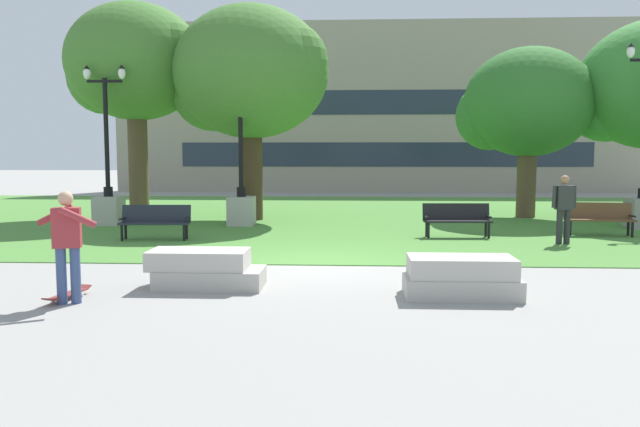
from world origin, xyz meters
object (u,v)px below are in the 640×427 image
Objects in this scene: lamp_post_right at (241,194)px; lamp_post_center at (108,193)px; park_bench_near_right at (155,220)px; park_bench_far_left at (457,218)px; person_bystander_near_lawn at (564,205)px; concrete_block_left at (461,278)px; person_skateboarder at (67,240)px; concrete_block_center at (205,269)px; skateboard at (68,294)px; park_bench_near_left at (599,217)px.

lamp_post_right is 0.98× the size of lamp_post_center.
park_bench_near_right is 1.00× the size of park_bench_far_left.
lamp_post_center is 2.91× the size of person_bystander_near_lawn.
person_skateboarder is (-6.01, -0.77, 0.67)m from concrete_block_left.
person_bystander_near_lawn is (7.74, 5.36, 0.68)m from concrete_block_center.
concrete_block_left is 1.05× the size of person_bystander_near_lawn.
concrete_block_center and concrete_block_left have the same top height.
skateboard is (-0.14, 0.24, -0.89)m from person_skateboarder.
concrete_block_left is at bearing 7.32° from person_skateboarder.
person_bystander_near_lawn reaches higher than park_bench_far_left.
park_bench_near_right reaches higher than skateboard.
park_bench_near_left is at bearing 36.92° from person_skateboarder.
concrete_block_left is 9.04m from park_bench_near_left.
skateboard is 0.56× the size of park_bench_near_left.
park_bench_near_left is at bearing 7.24° from park_bench_far_left.
lamp_post_center reaches higher than person_skateboarder.
park_bench_far_left is 0.37× the size of lamp_post_right.
concrete_block_center is 1.12× the size of person_skateboarder.
concrete_block_left is 9.19m from park_bench_near_right.
lamp_post_right reaches higher than park_bench_far_left.
park_bench_near_left is (5.01, 7.51, 0.23)m from concrete_block_left.
lamp_post_center is (-2.53, 3.26, 0.49)m from park_bench_near_right.
concrete_block_left is 10.80m from lamp_post_right.
concrete_block_center is at bearing 35.10° from person_skateboarder.
person_bystander_near_lawn is (10.39, -0.25, 0.44)m from park_bench_near_right.
skateboard is at bearing 119.93° from person_skateboarder.
park_bench_far_left is at bearing 6.60° from park_bench_near_right.
lamp_post_center is at bearing 108.54° from person_skateboarder.
park_bench_far_left is 10.76m from lamp_post_center.
concrete_block_center is at bearing 173.45° from concrete_block_left.
park_bench_near_right reaches higher than concrete_block_center.
person_skateboarder is at bearing -60.07° from skateboard.
lamp_post_center reaches higher than concrete_block_left.
park_bench_far_left is (-3.93, -0.50, 0.00)m from park_bench_near_left.
lamp_post_right is (-10.22, 1.92, 0.47)m from park_bench_near_left.
concrete_block_left is at bearing -61.12° from lamp_post_right.
lamp_post_right reaches higher than park_bench_near_right.
lamp_post_right is at bearing 169.36° from park_bench_near_left.
lamp_post_right is 2.84× the size of person_bystander_near_lawn.
park_bench_near_left is at bearing 47.99° from person_bystander_near_lawn.
lamp_post_center is at bearing -178.86° from lamp_post_right.
concrete_block_left is 0.99× the size of park_bench_far_left.
concrete_block_left is (4.22, -0.48, 0.00)m from concrete_block_center.
park_bench_far_left is at bearing 47.66° from person_skateboarder.
lamp_post_right is (-6.29, 2.42, 0.47)m from park_bench_far_left.
park_bench_far_left is (7.24, 7.54, 0.45)m from skateboard.
person_bystander_near_lawn is at bearing 58.99° from concrete_block_left.
lamp_post_right reaches higher than skateboard.
lamp_post_right is at bearing 63.42° from park_bench_near_right.
person_skateboarder is at bearing -143.08° from park_bench_near_left.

